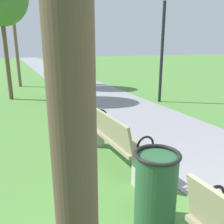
{
  "coord_description": "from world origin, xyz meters",
  "views": [
    {
      "loc": [
        -1.95,
        -0.42,
        1.88
      ],
      "look_at": [
        -0.05,
        3.9,
        0.55
      ],
      "focal_mm": 38.04,
      "sensor_mm": 36.0,
      "label": 1
    }
  ],
  "objects": [
    {
      "name": "park_bench_3",
      "position": [
        -0.5,
        5.45,
        0.49
      ],
      "size": [
        0.54,
        1.62,
        0.9
      ],
      "color": "gray",
      "rests_on": "ground"
    },
    {
      "name": "park_bench_2",
      "position": [
        -0.5,
        2.84,
        0.49
      ],
      "size": [
        0.54,
        1.62,
        0.9
      ],
      "color": "gray",
      "rests_on": "ground"
    },
    {
      "name": "paved_walkway",
      "position": [
        1.24,
        18.0,
        0.01
      ],
      "size": [
        2.48,
        44.0,
        0.02
      ],
      "primitive_type": "cube",
      "color": "gray",
      "rests_on": "ground"
    },
    {
      "name": "trash_bin",
      "position": [
        -0.65,
        1.39,
        0.42
      ],
      "size": [
        0.48,
        0.48,
        0.84
      ],
      "color": "#234C2D",
      "rests_on": "ground"
    },
    {
      "name": "scattered_leaves",
      "position": [
        0.27,
        6.19,
        0.02
      ],
      "size": [
        4.57,
        12.96,
        0.02
      ],
      "color": "brown",
      "rests_on": "ground"
    },
    {
      "name": "pedestrian_walking",
      "position": [
        1.13,
        11.1,
        0.93
      ],
      "size": [
        0.53,
        0.24,
        1.62
      ],
      "color": "#3D3328",
      "rests_on": "paved_walkway"
    },
    {
      "name": "park_bench_4",
      "position": [
        -0.5,
        8.26,
        0.49
      ],
      "size": [
        0.48,
        1.6,
        0.9
      ],
      "color": "gray",
      "rests_on": "ground"
    },
    {
      "name": "lamp_post",
      "position": [
        2.78,
        6.26,
        2.31
      ],
      "size": [
        0.28,
        0.28,
        3.48
      ],
      "color": "black",
      "rests_on": "ground"
    }
  ]
}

